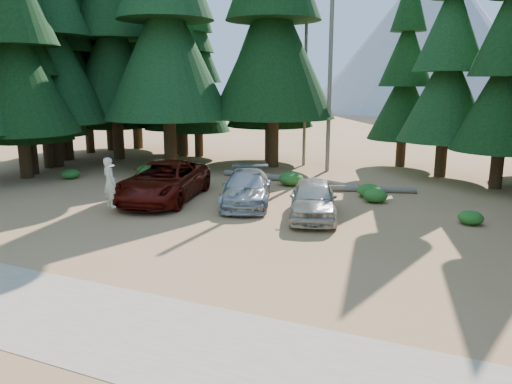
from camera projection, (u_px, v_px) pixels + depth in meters
ground at (192, 235)px, 17.67m from camera, size 160.00×160.00×0.00m
gravel_strip at (50, 310)px, 11.87m from camera, size 26.00×3.50×0.01m
forest_belt_north at (317, 169)px, 31.06m from camera, size 36.00×7.00×22.00m
snag_front at (330, 69)px, 28.99m from camera, size 0.24×0.24×12.00m
snag_back at (305, 87)px, 31.34m from camera, size 0.20×0.20×10.00m
mountain_peak at (419, 41)px, 94.70m from camera, size 48.00×50.00×28.00m
red_pickup at (163, 181)px, 22.74m from camera, size 4.23×6.79×1.75m
silver_minivan_center at (246, 188)px, 21.96m from camera, size 3.66×5.41×1.45m
silver_minivan_right at (313, 199)px, 19.79m from camera, size 3.11×4.85×1.54m
frisbee_player at (110, 182)px, 19.20m from camera, size 0.84×0.71×1.94m
log_left at (261, 176)px, 27.73m from camera, size 4.75×0.71×0.34m
log_mid at (335, 183)px, 26.09m from camera, size 2.82×1.19×0.24m
log_right at (367, 189)px, 24.52m from camera, size 4.63×1.58×0.30m
shrub_far_left at (147, 170)px, 28.93m from camera, size 1.10×1.10×0.60m
shrub_left at (245, 175)px, 27.55m from camera, size 1.05×1.05×0.58m
shrub_center_left at (291, 179)px, 26.03m from camera, size 1.27×1.27×0.70m
shrub_center_right at (314, 185)px, 25.14m from camera, size 0.87×0.87×0.48m
shrub_right at (369, 191)px, 23.39m from camera, size 1.14×1.14×0.63m
shrub_far_right at (375, 196)px, 22.44m from camera, size 1.09×1.09×0.60m
shrub_edge_west at (71, 174)px, 27.83m from camera, size 0.99×0.99×0.55m
shrub_edge_east at (471, 218)px, 18.97m from camera, size 0.95×0.95×0.52m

